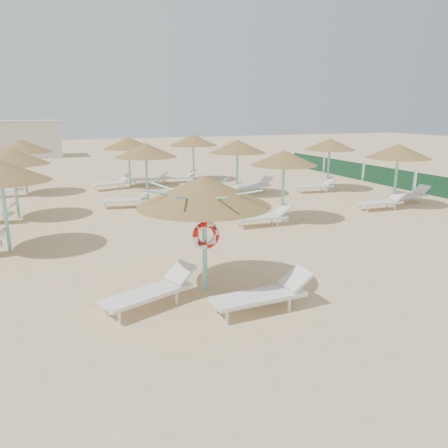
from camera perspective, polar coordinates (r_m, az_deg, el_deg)
name	(u,v)px	position (r m, az deg, el deg)	size (l,w,h in m)	color
ground	(222,288)	(10.37, -0.32, -8.32)	(120.00, 120.00, 0.00)	#DCB586
main_palapa	(204,192)	(9.60, -2.63, 4.25)	(2.97, 2.97, 2.67)	#7BD5D2
lounger_main_a	(153,290)	(9.42, -9.26, -8.54)	(2.18, 1.34, 0.76)	white
lounger_main_b	(265,294)	(9.15, 5.37, -9.06)	(2.16, 0.71, 0.78)	white
palapa_field	(177,150)	(20.18, -6.21, 9.57)	(19.46, 13.75, 2.72)	#7BD5D2
service_hut	(13,139)	(43.99, -25.86, 9.97)	(8.40, 4.40, 3.25)	silver
windbreak_fence	(388,177)	(25.99, 20.64, 5.78)	(0.08, 19.84, 1.10)	#184824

